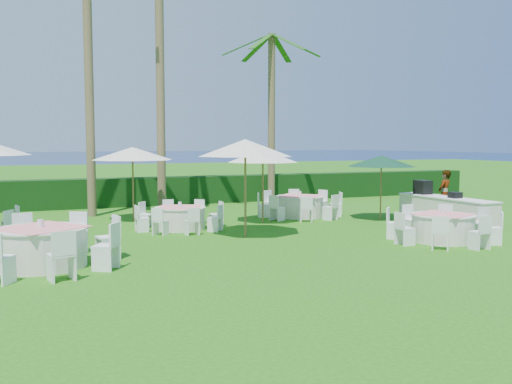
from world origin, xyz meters
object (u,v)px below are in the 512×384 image
Objects in this scene: banquet_table_c at (443,227)px; umbrella_green at (381,161)px; banquet_table_a at (41,246)px; banquet_table_e at (180,217)px; staff_person at (445,194)px; buffet_table at (445,210)px; banquet_table_f at (300,206)px; umbrella_c at (132,154)px; umbrella_b at (245,148)px; umbrella_d at (263,156)px.

banquet_table_c is 1.26× the size of umbrella_green.
banquet_table_a is 5.87m from banquet_table_e.
buffet_table is at bearing 25.93° from staff_person.
umbrella_c is (-5.79, 1.28, 1.92)m from banquet_table_f.
staff_person is (1.07, 1.28, 0.37)m from buffet_table.
banquet_table_e is 3.34m from umbrella_b.
staff_person is at bearing 50.04° from buffet_table.
buffet_table is at bearing 48.02° from banquet_table_c.
umbrella_d is (-1.88, -0.95, 1.85)m from banquet_table_f.
banquet_table_c is 5.88m from umbrella_b.
banquet_table_a is 1.46× the size of umbrella_green.
umbrella_d reaches higher than banquet_table_f.
umbrella_b is at bearing -57.68° from banquet_table_e.
umbrella_green is (5.68, 1.50, -0.49)m from umbrella_b.
banquet_table_a reaches higher than banquet_table_f.
umbrella_c is 4.50m from umbrella_d.
banquet_table_f reaches higher than banquet_table_e.
umbrella_green is (7.02, -0.63, 1.69)m from banquet_table_e.
umbrella_c is 1.11× the size of umbrella_d.
banquet_table_e is at bearing 174.88° from umbrella_green.
banquet_table_f is at bearing 14.18° from banquet_table_e.
umbrella_c is at bearing 152.93° from buffet_table.
umbrella_c is (-0.98, 2.49, 1.95)m from banquet_table_e.
umbrella_b reaches higher than banquet_table_c.
umbrella_green is (11.24, 3.46, 1.60)m from banquet_table_a.
banquet_table_c is 6.26m from banquet_table_f.
staff_person is at bearing 7.70° from umbrella_b.
umbrella_d is 1.04× the size of umbrella_green.
umbrella_b is (-3.46, -3.35, 2.14)m from banquet_table_f.
banquet_table_e is 8.72m from buffet_table.
umbrella_d reaches higher than buffet_table.
umbrella_green reaches higher than banquet_table_f.
banquet_table_c is at bearing -78.40° from banquet_table_f.
umbrella_b is 5.18m from umbrella_c.
umbrella_c is 10.70m from buffet_table.
banquet_table_a is at bearing -149.53° from banquet_table_f.
staff_person is (4.67, -2.25, 0.45)m from banquet_table_f.
umbrella_d is 1.44× the size of staff_person.
umbrella_d is (3.91, -2.23, -0.07)m from umbrella_c.
banquet_table_c is 1.22× the size of umbrella_d.
umbrella_b is at bearing 19.40° from banquet_table_a.
umbrella_d is at bearing 167.73° from umbrella_green.
banquet_table_a is 10.31m from banquet_table_c.
umbrella_c reaches higher than banquet_table_f.
umbrella_b reaches higher than banquet_table_a.
umbrella_b is at bearing 178.58° from buffet_table.
banquet_table_f is 1.76× the size of staff_person.
umbrella_green is (2.22, -1.84, 1.65)m from banquet_table_f.
banquet_table_e is 4.96m from banquet_table_f.
banquet_table_f is at bearing 26.87° from umbrella_d.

